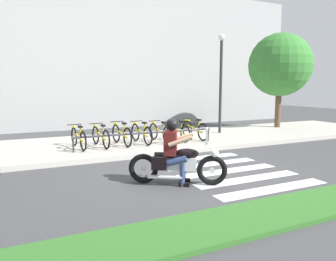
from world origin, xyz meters
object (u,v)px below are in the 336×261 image
(rider, at_px, (174,147))
(bicycle_3, at_px, (141,133))
(bicycle_1, at_px, (101,136))
(bicycle_2, at_px, (122,135))
(bicycle_0, at_px, (78,138))
(bicycle_6, at_px, (195,130))
(tree_near_rack, at_px, (280,65))
(street_lamp, at_px, (221,75))
(bicycle_5, at_px, (178,131))
(bicycle_4, at_px, (160,132))
(bike_rack, at_px, (147,134))
(motorcycle, at_px, (178,163))

(rider, relative_size, bicycle_3, 0.89)
(bicycle_1, distance_m, bicycle_2, 0.72)
(rider, bearing_deg, bicycle_0, 107.18)
(bicycle_0, distance_m, bicycle_6, 4.31)
(bicycle_6, distance_m, tree_near_rack, 6.27)
(bicycle_1, distance_m, street_lamp, 5.90)
(rider, height_order, bicycle_5, rider)
(bicycle_4, xyz_separation_m, bike_rack, (-0.72, -0.55, 0.08))
(motorcycle, xyz_separation_m, tree_near_rack, (8.44, 5.71, 2.68))
(motorcycle, xyz_separation_m, bicycle_6, (2.93, 4.30, 0.04))
(bike_rack, xyz_separation_m, tree_near_rack, (7.67, 1.96, 2.57))
(bicycle_1, relative_size, street_lamp, 0.39)
(bicycle_5, height_order, bike_rack, bicycle_5)
(bicycle_1, bearing_deg, bicycle_5, -0.00)
(bicycle_0, bearing_deg, rider, -72.82)
(tree_near_rack, bearing_deg, bike_rack, -165.67)
(bicycle_2, relative_size, bicycle_4, 1.01)
(bicycle_0, xyz_separation_m, bicycle_5, (3.59, -0.00, -0.01))
(bicycle_4, bearing_deg, street_lamp, 17.07)
(bicycle_3, xyz_separation_m, tree_near_rack, (7.67, 1.40, 2.64))
(bicycle_2, bearing_deg, motorcycle, -90.75)
(bicycle_3, relative_size, bicycle_6, 0.97)
(bicycle_4, bearing_deg, bike_rack, -142.33)
(rider, relative_size, bike_rack, 0.30)
(bicycle_4, bearing_deg, bicycle_1, -180.00)
(bike_rack, bearing_deg, street_lamp, 21.35)
(bicycle_2, relative_size, bicycle_6, 0.99)
(motorcycle, relative_size, tree_near_rack, 0.41)
(bike_rack, bearing_deg, motorcycle, -101.68)
(bicycle_4, xyz_separation_m, tree_near_rack, (6.95, 1.40, 2.65))
(motorcycle, bearing_deg, bicycle_5, 62.80)
(bicycle_4, relative_size, bicycle_5, 1.04)
(bicycle_0, height_order, bicycle_2, bicycle_2)
(motorcycle, xyz_separation_m, bicycle_4, (1.49, 4.31, 0.03))
(bicycle_5, xyz_separation_m, bike_rack, (-1.44, -0.55, 0.08))
(bicycle_6, xyz_separation_m, bike_rack, (-2.16, -0.55, 0.07))
(bicycle_2, distance_m, bicycle_3, 0.72)
(tree_near_rack, bearing_deg, bicycle_1, -171.24)
(bicycle_0, bearing_deg, bicycle_4, 0.00)
(rider, height_order, bicycle_6, rider)
(bicycle_1, distance_m, bicycle_6, 3.59)
(bicycle_1, relative_size, bicycle_6, 0.99)
(bicycle_0, bearing_deg, bicycle_3, -0.01)
(bicycle_0, xyz_separation_m, bicycle_3, (2.16, -0.00, 0.01))
(bicycle_1, bearing_deg, rider, -82.00)
(bicycle_0, bearing_deg, street_lamp, 9.28)
(rider, distance_m, bike_rack, 3.81)
(bicycle_6, relative_size, street_lamp, 0.39)
(bicycle_5, distance_m, street_lamp, 3.46)
(bicycle_3, bearing_deg, bicycle_0, 179.99)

